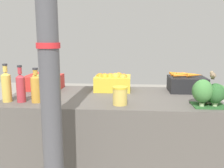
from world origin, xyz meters
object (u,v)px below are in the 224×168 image
object	(u,v)px
apple_crate	(44,80)
orange_crate	(113,82)
broccoli_pile	(208,92)
juice_bottle_golden	(6,86)
carrot_crate	(187,83)
juice_bottle_ruby	(21,87)
juice_bottle_amber	(36,88)
support_pole	(49,67)
pickle_jar	(120,96)
sparrow_bird	(213,75)

from	to	relation	value
apple_crate	orange_crate	xyz separation A→B (m)	(0.64, -0.01, -0.00)
broccoli_pile	juice_bottle_golden	xyz separation A→B (m)	(-1.46, 0.01, 0.02)
carrot_crate	juice_bottle_ruby	xyz separation A→B (m)	(-1.30, -0.47, 0.04)
apple_crate	orange_crate	world-z (taller)	orange_crate
broccoli_pile	juice_bottle_amber	xyz separation A→B (m)	(-1.23, 0.01, 0.01)
support_pole	carrot_crate	world-z (taller)	support_pole
orange_crate	juice_bottle_amber	distance (m)	0.70
broccoli_pile	orange_crate	bearing A→B (deg)	146.27
pickle_jar	sparrow_bird	world-z (taller)	sparrow_bird
support_pole	orange_crate	xyz separation A→B (m)	(0.28, 0.90, -0.24)
orange_crate	juice_bottle_golden	xyz separation A→B (m)	(-0.76, -0.46, 0.04)
orange_crate	pickle_jar	size ratio (longest dim) A/B	2.43
support_pole	apple_crate	distance (m)	1.01
juice_bottle_golden	pickle_jar	size ratio (longest dim) A/B	2.18
broccoli_pile	sparrow_bird	bearing A→B (deg)	-45.40
support_pole	carrot_crate	bearing A→B (deg)	44.47
carrot_crate	pickle_jar	bearing A→B (deg)	-139.17
carrot_crate	broccoli_pile	size ratio (longest dim) A/B	1.30
juice_bottle_golden	juice_bottle_amber	xyz separation A→B (m)	(0.23, 0.00, -0.01)
pickle_jar	juice_bottle_ruby	bearing A→B (deg)	178.32
apple_crate	pickle_jar	size ratio (longest dim) A/B	2.43
broccoli_pile	juice_bottle_ruby	xyz separation A→B (m)	(-1.35, 0.01, 0.02)
broccoli_pile	sparrow_bird	xyz separation A→B (m)	(0.02, -0.02, 0.12)
carrot_crate	juice_bottle_golden	size ratio (longest dim) A/B	1.11
carrot_crate	juice_bottle_golden	distance (m)	1.49
apple_crate	juice_bottle_ruby	world-z (taller)	juice_bottle_ruby
carrot_crate	orange_crate	bearing A→B (deg)	-178.92
apple_crate	broccoli_pile	world-z (taller)	broccoli_pile
carrot_crate	broccoli_pile	xyz separation A→B (m)	(0.05, -0.48, 0.02)
support_pole	sparrow_bird	world-z (taller)	support_pole
carrot_crate	apple_crate	bearing A→B (deg)	179.96
juice_bottle_golden	pickle_jar	xyz separation A→B (m)	(0.84, -0.02, -0.05)
orange_crate	broccoli_pile	distance (m)	0.84
apple_crate	pickle_jar	bearing A→B (deg)	-34.19
pickle_jar	sparrow_bird	distance (m)	0.65
carrot_crate	broccoli_pile	world-z (taller)	broccoli_pile
broccoli_pile	sparrow_bird	size ratio (longest dim) A/B	1.80
broccoli_pile	juice_bottle_amber	world-z (taller)	juice_bottle_amber
carrot_crate	sparrow_bird	distance (m)	0.52
juice_bottle_golden	juice_bottle_amber	distance (m)	0.23
carrot_crate	juice_bottle_amber	xyz separation A→B (m)	(-1.19, -0.47, 0.04)
juice_bottle_ruby	broccoli_pile	bearing A→B (deg)	-0.35
juice_bottle_ruby	pickle_jar	size ratio (longest dim) A/B	2.11
juice_bottle_ruby	juice_bottle_amber	bearing A→B (deg)	0.00
broccoli_pile	pickle_jar	world-z (taller)	broccoli_pile
orange_crate	apple_crate	bearing A→B (deg)	178.83
juice_bottle_amber	broccoli_pile	bearing A→B (deg)	-0.38
carrot_crate	juice_bottle_ruby	bearing A→B (deg)	-160.16
support_pole	carrot_crate	distance (m)	1.33
broccoli_pile	juice_bottle_ruby	bearing A→B (deg)	179.65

